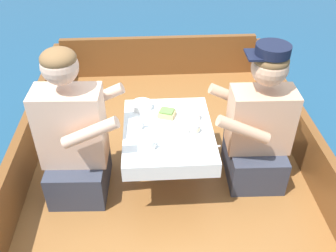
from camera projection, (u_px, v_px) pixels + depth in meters
The scene contains 19 objects.
ground_plane at pixel (167, 195), 2.88m from camera, with size 60.00×60.00×0.00m, color navy.
boat_deck at pixel (167, 182), 2.80m from camera, with size 2.03×2.92×0.28m, color brown.
gunwale_port at pixel (24, 156), 2.56m from camera, with size 0.06×2.92×0.35m, color brown.
gunwale_starboard at pixel (305, 145), 2.66m from camera, with size 0.06×2.92×0.35m, color brown.
bow_coaming at pixel (159, 56), 3.74m from camera, with size 1.91×0.06×0.40m, color brown.
cockpit_table at pixel (168, 135), 2.43m from camera, with size 0.57×0.72×0.42m.
person_port at pixel (74, 139), 2.32m from camera, with size 0.54×0.46×1.02m.
person_starboard at pixel (258, 128), 2.43m from camera, with size 0.53×0.45×0.99m.
plate_sandwich at pixel (167, 117), 2.49m from camera, with size 0.21×0.21×0.01m.
plate_bread at pixel (182, 145), 2.25m from camera, with size 0.18×0.18×0.01m.
sandwich at pixel (167, 113), 2.48m from camera, with size 0.13×0.12×0.05m.
bowl_port_near at pixel (142, 105), 2.57m from camera, with size 0.15×0.15×0.04m.
bowl_starboard_near at pixel (192, 116), 2.47m from camera, with size 0.11×0.11×0.04m.
coffee_cup_port at pixel (150, 144), 2.22m from camera, with size 0.10×0.07×0.06m.
coffee_cup_starboard at pixel (137, 124), 2.38m from camera, with size 0.10×0.08×0.06m.
tin_can at pixel (195, 128), 2.35m from camera, with size 0.07×0.07×0.05m.
utensil_fork_starboard at pixel (183, 133), 2.36m from camera, with size 0.17×0.03×0.00m.
utensil_spoon_port at pixel (157, 157), 2.17m from camera, with size 0.15×0.11×0.01m.
utensil_spoon_center at pixel (202, 145), 2.26m from camera, with size 0.17×0.04×0.01m.
Camera 1 is at (-0.12, -1.99, 2.14)m, focal length 40.00 mm.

